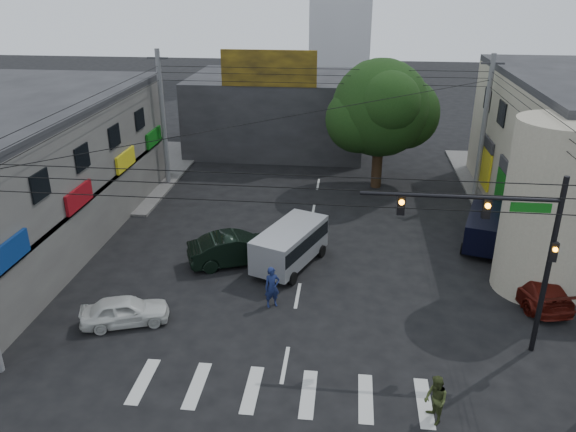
% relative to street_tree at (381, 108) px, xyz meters
% --- Properties ---
extents(ground, '(160.00, 160.00, 0.00)m').
position_rel_street_tree_xyz_m(ground, '(-4.00, -17.00, -5.47)').
color(ground, black).
rests_on(ground, ground).
extents(sidewalk_far_left, '(16.00, 16.00, 0.15)m').
position_rel_street_tree_xyz_m(sidewalk_far_left, '(-22.00, 1.00, -5.40)').
color(sidewalk_far_left, '#514F4C').
rests_on(sidewalk_far_left, ground).
extents(corner_column, '(4.00, 4.00, 8.00)m').
position_rel_street_tree_xyz_m(corner_column, '(7.00, -13.00, -1.47)').
color(corner_column, gray).
rests_on(corner_column, ground).
extents(building_far, '(14.00, 10.00, 6.00)m').
position_rel_street_tree_xyz_m(building_far, '(-8.00, 9.00, -2.47)').
color(building_far, '#232326').
rests_on(building_far, ground).
extents(billboard, '(7.00, 0.30, 2.60)m').
position_rel_street_tree_xyz_m(billboard, '(-8.00, 4.10, 1.83)').
color(billboard, olive).
rests_on(billboard, building_far).
extents(street_tree, '(6.40, 6.40, 8.70)m').
position_rel_street_tree_xyz_m(street_tree, '(0.00, 0.00, 0.00)').
color(street_tree, black).
rests_on(street_tree, ground).
extents(traffic_gantry, '(7.10, 0.35, 7.20)m').
position_rel_street_tree_xyz_m(traffic_gantry, '(3.82, -18.00, -0.64)').
color(traffic_gantry, black).
rests_on(traffic_gantry, ground).
extents(utility_pole_far_left, '(0.32, 0.32, 9.20)m').
position_rel_street_tree_xyz_m(utility_pole_far_left, '(-14.50, -1.00, -0.87)').
color(utility_pole_far_left, '#59595B').
rests_on(utility_pole_far_left, ground).
extents(utility_pole_far_right, '(0.32, 0.32, 9.20)m').
position_rel_street_tree_xyz_m(utility_pole_far_right, '(6.50, -1.00, -0.87)').
color(utility_pole_far_right, '#59595B').
rests_on(utility_pole_far_right, ground).
extents(dark_sedan, '(5.20, 6.08, 1.60)m').
position_rel_street_tree_xyz_m(dark_sedan, '(-7.40, -12.13, -4.67)').
color(dark_sedan, black).
rests_on(dark_sedan, ground).
extents(white_compact, '(3.67, 4.51, 1.23)m').
position_rel_street_tree_xyz_m(white_compact, '(-10.99, -18.00, -4.86)').
color(white_compact, silver).
rests_on(white_compact, ground).
extents(maroon_sedan, '(4.13, 5.61, 1.37)m').
position_rel_street_tree_xyz_m(maroon_sedan, '(6.50, -13.98, -4.79)').
color(maroon_sedan, '#4B100A').
rests_on(maroon_sedan, ground).
extents(silver_minivan, '(6.15, 5.28, 2.05)m').
position_rel_street_tree_xyz_m(silver_minivan, '(-4.67, -12.13, -4.45)').
color(silver_minivan, '#95979C').
rests_on(silver_minivan, ground).
extents(navy_van, '(5.62, 4.26, 1.87)m').
position_rel_street_tree_xyz_m(navy_van, '(5.52, -8.59, -4.54)').
color(navy_van, black).
rests_on(navy_van, ground).
extents(traffic_officer, '(1.06, 1.01, 1.90)m').
position_rel_street_tree_xyz_m(traffic_officer, '(-5.04, -15.96, -4.53)').
color(traffic_officer, '#151E49').
rests_on(traffic_officer, ground).
extents(pedestrian_olive, '(1.26, 1.20, 1.74)m').
position_rel_street_tree_xyz_m(pedestrian_olive, '(1.20, -22.32, -4.60)').
color(pedestrian_olive, '#353E1D').
rests_on(pedestrian_olive, ground).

